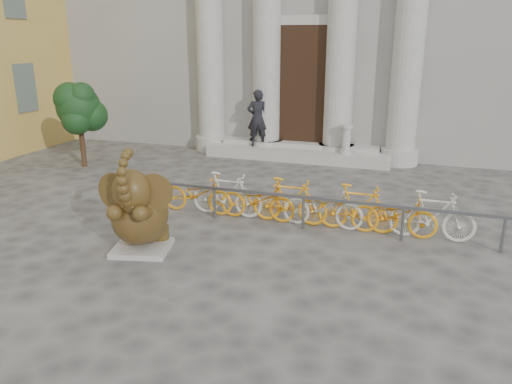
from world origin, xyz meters
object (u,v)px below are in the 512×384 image
(pedestrian, at_px, (257,118))
(tree, at_px, (79,108))
(elephant_statue, at_px, (139,214))
(bike_rack, at_px, (305,203))

(pedestrian, bearing_deg, tree, 12.17)
(elephant_statue, height_order, pedestrian, pedestrian)
(elephant_statue, height_order, bike_rack, elephant_statue)
(elephant_statue, height_order, tree, tree)
(bike_rack, distance_m, tree, 8.18)
(bike_rack, bearing_deg, tree, 160.47)
(bike_rack, xyz_separation_m, tree, (-7.62, 2.70, 1.30))
(tree, relative_size, pedestrian, 1.39)
(elephant_statue, bearing_deg, bike_rack, 28.05)
(tree, bearing_deg, bike_rack, -19.53)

